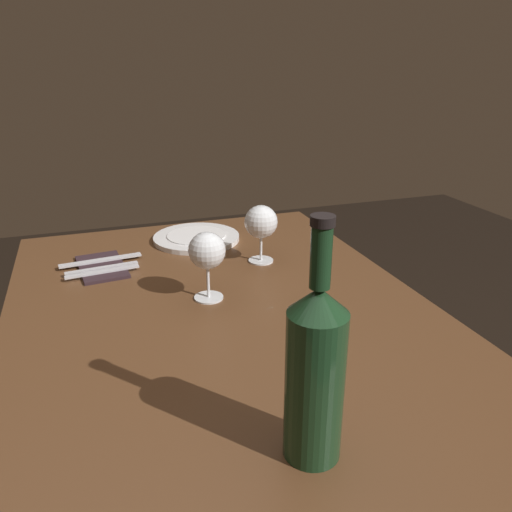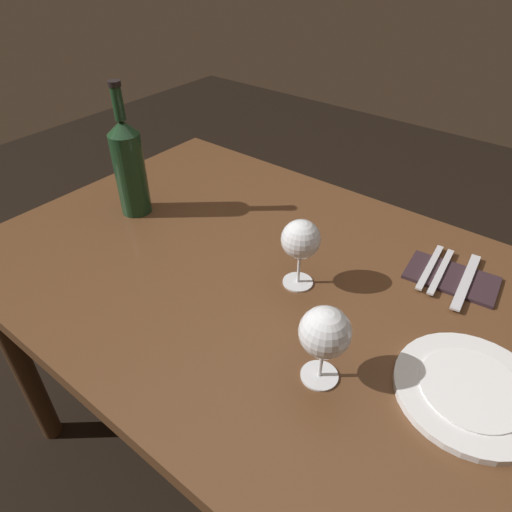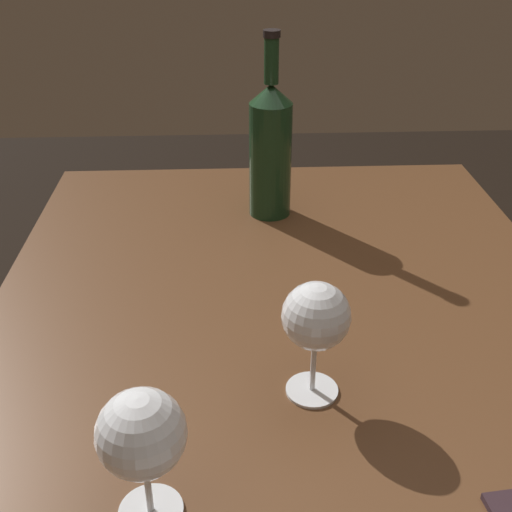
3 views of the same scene
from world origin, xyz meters
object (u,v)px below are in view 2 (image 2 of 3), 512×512
(folded_napkin, at_px, (452,278))
(table_knife, at_px, (466,281))
(fork_inner, at_px, (441,271))
(dinner_plate, at_px, (471,391))
(wine_bottle, at_px, (129,166))
(wine_glass_right, at_px, (301,241))
(fork_outer, at_px, (430,267))
(wine_glass_left, at_px, (325,333))

(folded_napkin, xyz_separation_m, table_knife, (0.03, 0.00, 0.01))
(fork_inner, bearing_deg, dinner_plate, -60.79)
(dinner_plate, xyz_separation_m, table_knife, (-0.10, 0.28, 0.00))
(wine_bottle, xyz_separation_m, table_knife, (0.80, 0.24, -0.12))
(wine_glass_right, height_order, wine_bottle, wine_bottle)
(wine_bottle, distance_m, fork_outer, 0.77)
(wine_bottle, bearing_deg, wine_glass_left, -13.59)
(wine_glass_right, relative_size, table_knife, 0.74)
(wine_glass_right, height_order, folded_napkin, wine_glass_right)
(wine_glass_left, relative_size, wine_bottle, 0.45)
(folded_napkin, bearing_deg, wine_glass_left, -102.16)
(wine_glass_left, bearing_deg, wine_bottle, 166.41)
(wine_bottle, distance_m, table_knife, 0.84)
(dinner_plate, relative_size, table_knife, 1.20)
(fork_inner, bearing_deg, wine_glass_left, -98.73)
(wine_glass_left, relative_size, folded_napkin, 0.76)
(wine_glass_left, xyz_separation_m, wine_glass_right, (-0.17, 0.18, 0.00))
(wine_glass_right, height_order, table_knife, wine_glass_right)
(wine_glass_left, bearing_deg, fork_inner, 81.27)
(wine_glass_left, bearing_deg, fork_outer, 84.76)
(folded_napkin, bearing_deg, wine_bottle, -162.66)
(dinner_plate, distance_m, folded_napkin, 0.31)
(wine_glass_right, relative_size, dinner_plate, 0.62)
(fork_outer, bearing_deg, wine_glass_right, -133.41)
(wine_glass_left, xyz_separation_m, wine_bottle, (-0.68, 0.16, 0.03))
(wine_glass_left, height_order, fork_inner, wine_glass_left)
(wine_glass_left, xyz_separation_m, table_knife, (0.12, 0.40, -0.10))
(fork_outer, height_order, table_knife, same)
(fork_inner, bearing_deg, wine_bottle, -162.11)
(wine_glass_right, distance_m, dinner_plate, 0.41)
(wine_bottle, relative_size, table_knife, 1.62)
(dinner_plate, bearing_deg, folded_napkin, 115.13)
(fork_inner, bearing_deg, wine_glass_right, -136.67)
(fork_inner, bearing_deg, folded_napkin, -0.00)
(dinner_plate, xyz_separation_m, fork_outer, (-0.18, 0.28, 0.00))
(wine_glass_left, height_order, fork_outer, wine_glass_left)
(wine_glass_right, bearing_deg, wine_glass_left, -47.25)
(wine_glass_right, height_order, fork_inner, wine_glass_right)
(wine_bottle, relative_size, folded_napkin, 1.70)
(wine_glass_left, height_order, wine_glass_right, wine_glass_right)
(fork_inner, bearing_deg, fork_outer, 180.00)
(wine_glass_right, relative_size, wine_bottle, 0.46)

